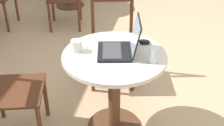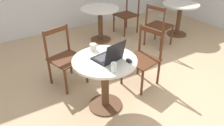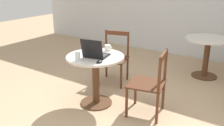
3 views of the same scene
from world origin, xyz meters
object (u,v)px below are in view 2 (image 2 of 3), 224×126
at_px(cafe_table_mid, 180,12).
at_px(chair_near_back, 65,58).
at_px(cafe_table_far, 100,17).
at_px(drinking_glass, 114,67).
at_px(chair_mid_left, 158,26).
at_px(mouse, 129,60).
at_px(mug, 93,47).
at_px(cafe_table_near, 105,73).
at_px(chair_far_right, 127,14).
at_px(chair_near_right, 143,58).
at_px(laptop, 109,56).

height_order(cafe_table_mid, chair_near_back, chair_near_back).
height_order(cafe_table_far, drinking_glass, drinking_glass).
xyz_separation_m(cafe_table_far, drinking_glass, (-1.07, -2.23, 0.25)).
bearing_deg(chair_near_back, chair_mid_left, 6.87).
distance_m(cafe_table_mid, chair_near_back, 2.95).
xyz_separation_m(cafe_table_mid, mouse, (-2.47, -1.46, 0.21)).
xyz_separation_m(mouse, mug, (-0.22, 0.49, 0.03)).
height_order(cafe_table_mid, cafe_table_far, same).
distance_m(chair_mid_left, mug, 2.04).
distance_m(cafe_table_near, mouse, 0.36).
bearing_deg(chair_mid_left, chair_near_back, -173.13).
xyz_separation_m(cafe_table_far, chair_far_right, (0.77, 0.08, -0.10)).
bearing_deg(cafe_table_mid, cafe_table_far, 158.15).
relative_size(cafe_table_near, cafe_table_mid, 1.00).
bearing_deg(cafe_table_mid, chair_far_right, 140.22).
bearing_deg(drinking_glass, chair_near_right, 29.60).
xyz_separation_m(chair_near_back, mug, (0.23, -0.51, 0.33)).
bearing_deg(mug, cafe_table_mid, 19.79).
relative_size(laptop, drinking_glass, 3.24).
bearing_deg(chair_near_right, laptop, -163.71).
relative_size(chair_far_right, drinking_glass, 7.64).
bearing_deg(mug, cafe_table_far, 58.19).
distance_m(cafe_table_far, chair_near_right, 1.79).
distance_m(cafe_table_near, drinking_glass, 0.39).
relative_size(cafe_table_mid, cafe_table_far, 1.00).
height_order(cafe_table_mid, chair_far_right, chair_far_right).
xyz_separation_m(cafe_table_near, cafe_table_far, (1.02, 1.93, 0.00)).
distance_m(mouse, mug, 0.54).
xyz_separation_m(chair_far_right, drinking_glass, (-1.84, -2.31, 0.34)).
xyz_separation_m(cafe_table_far, mouse, (-0.80, -2.13, 0.21)).
bearing_deg(cafe_table_mid, chair_mid_left, -165.94).
bearing_deg(chair_near_right, cafe_table_mid, 29.49).
height_order(chair_mid_left, mug, chair_mid_left).
relative_size(cafe_table_far, chair_near_right, 0.92).
height_order(cafe_table_near, chair_near_back, chair_near_back).
relative_size(laptop, mouse, 3.68).
height_order(cafe_table_far, chair_far_right, chair_far_right).
bearing_deg(cafe_table_mid, chair_near_right, -150.51).
bearing_deg(cafe_table_near, cafe_table_far, 62.18).
distance_m(cafe_table_near, chair_mid_left, 2.15).
xyz_separation_m(chair_mid_left, laptop, (-1.83, -1.10, 0.34)).
xyz_separation_m(cafe_table_far, chair_mid_left, (0.85, -0.88, -0.10)).
bearing_deg(drinking_glass, chair_far_right, 51.38).
xyz_separation_m(cafe_table_near, chair_far_right, (1.79, 2.01, -0.10)).
bearing_deg(chair_near_back, mouse, -66.13).
height_order(cafe_table_far, mouse, mouse).
distance_m(chair_near_back, chair_far_right, 2.35).
relative_size(chair_mid_left, laptop, 2.36).
bearing_deg(chair_mid_left, laptop, -149.04).
xyz_separation_m(chair_near_back, chair_far_right, (2.01, 1.21, 0.00)).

